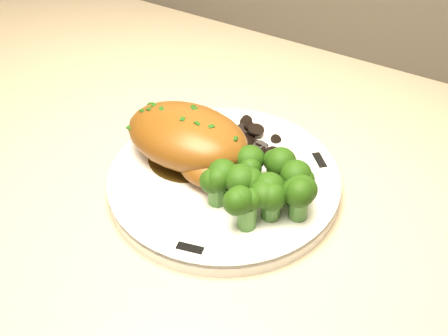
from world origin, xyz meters
The scene contains 9 objects.
counter centered at (0.02, 1.67, 0.44)m, with size 2.02×0.67×0.99m.
plate centered at (0.32, 1.65, 0.88)m, with size 0.24×0.24×0.02m, color white.
rim_accent_0 centered at (0.39, 1.73, 0.89)m, with size 0.02×0.01×0.00m, color black.
rim_accent_1 centered at (0.22, 1.68, 0.89)m, with size 0.02×0.01×0.00m, color black.
rim_accent_2 centered at (0.34, 1.55, 0.89)m, with size 0.02×0.01×0.00m, color black.
gravy_pool centered at (0.27, 1.66, 0.89)m, with size 0.09×0.09×0.00m, color #38260A.
chicken_breast centered at (0.27, 1.66, 0.91)m, with size 0.14×0.09×0.05m.
mushroom_pile centered at (0.33, 1.71, 0.89)m, with size 0.07×0.05×0.02m.
broccoli_florets centered at (0.37, 1.64, 0.91)m, with size 0.10×0.09×0.04m.
Camera 1 is at (0.54, 1.28, 1.27)m, focal length 45.00 mm.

